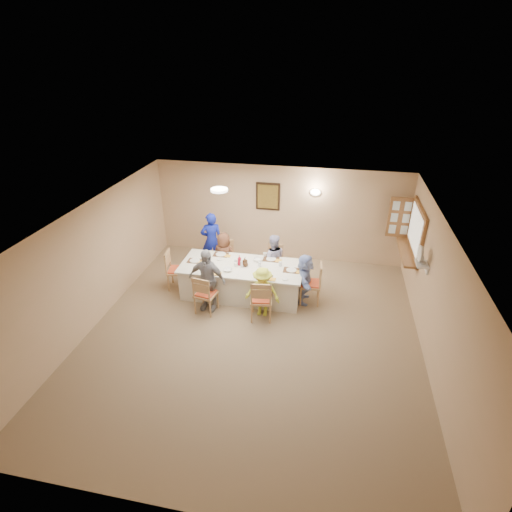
% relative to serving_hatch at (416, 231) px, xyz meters
% --- Properties ---
extents(ground, '(7.00, 7.00, 0.00)m').
position_rel_serving_hatch_xyz_m(ground, '(-3.21, -2.40, -1.50)').
color(ground, '#8F765E').
extents(room_walls, '(7.00, 7.00, 7.00)m').
position_rel_serving_hatch_xyz_m(room_walls, '(-3.21, -2.40, 0.01)').
color(room_walls, tan).
rests_on(room_walls, ground).
extents(wall_picture, '(0.62, 0.05, 0.72)m').
position_rel_serving_hatch_xyz_m(wall_picture, '(-3.51, 1.06, 0.20)').
color(wall_picture, black).
rests_on(wall_picture, room_walls).
extents(wall_sconce, '(0.26, 0.09, 0.18)m').
position_rel_serving_hatch_xyz_m(wall_sconce, '(-2.31, 1.04, 0.40)').
color(wall_sconce, white).
rests_on(wall_sconce, room_walls).
extents(ceiling_light, '(0.36, 0.36, 0.05)m').
position_rel_serving_hatch_xyz_m(ceiling_light, '(-4.21, -0.90, 0.97)').
color(ceiling_light, white).
rests_on(ceiling_light, room_walls).
extents(serving_hatch, '(0.06, 1.50, 1.15)m').
position_rel_serving_hatch_xyz_m(serving_hatch, '(0.00, 0.00, 0.00)').
color(serving_hatch, '#8E5E33').
rests_on(serving_hatch, room_walls).
extents(hatch_sill, '(0.30, 1.50, 0.05)m').
position_rel_serving_hatch_xyz_m(hatch_sill, '(-0.12, 0.00, -0.53)').
color(hatch_sill, '#8E5E33').
rests_on(hatch_sill, room_walls).
extents(shutter_door, '(0.55, 0.04, 1.00)m').
position_rel_serving_hatch_xyz_m(shutter_door, '(-0.26, 0.76, 0.00)').
color(shutter_door, '#8E5E33').
rests_on(shutter_door, room_walls).
extents(fan_shelf, '(0.22, 0.36, 0.03)m').
position_rel_serving_hatch_xyz_m(fan_shelf, '(-0.08, -1.35, -0.10)').
color(fan_shelf, white).
rests_on(fan_shelf, room_walls).
extents(desk_fan, '(0.30, 0.30, 0.28)m').
position_rel_serving_hatch_xyz_m(desk_fan, '(-0.11, -1.35, 0.05)').
color(desk_fan, '#A5A5A8').
rests_on(desk_fan, fan_shelf).
extents(dining_table, '(2.75, 1.16, 0.76)m').
position_rel_serving_hatch_xyz_m(dining_table, '(-3.74, -0.97, -1.12)').
color(dining_table, silver).
rests_on(dining_table, ground).
extents(chair_back_left, '(0.48, 0.48, 0.89)m').
position_rel_serving_hatch_xyz_m(chair_back_left, '(-4.34, -0.17, -1.05)').
color(chair_back_left, tan).
rests_on(chair_back_left, ground).
extents(chair_back_right, '(0.46, 0.46, 0.89)m').
position_rel_serving_hatch_xyz_m(chair_back_right, '(-3.14, -0.17, -1.06)').
color(chair_back_right, tan).
rests_on(chair_back_right, ground).
extents(chair_front_left, '(0.51, 0.51, 0.92)m').
position_rel_serving_hatch_xyz_m(chair_front_left, '(-4.34, -1.77, -1.04)').
color(chair_front_left, tan).
rests_on(chair_front_left, ground).
extents(chair_front_right, '(0.52, 0.52, 0.96)m').
position_rel_serving_hatch_xyz_m(chair_front_right, '(-3.14, -1.77, -1.02)').
color(chair_front_right, tan).
rests_on(chair_front_right, ground).
extents(chair_left_end, '(0.52, 0.52, 0.96)m').
position_rel_serving_hatch_xyz_m(chair_left_end, '(-5.29, -0.97, -1.02)').
color(chair_left_end, tan).
rests_on(chair_left_end, ground).
extents(chair_right_end, '(0.49, 0.49, 0.97)m').
position_rel_serving_hatch_xyz_m(chair_right_end, '(-2.19, -0.97, -1.01)').
color(chair_right_end, tan).
rests_on(chair_right_end, ground).
extents(diner_back_left, '(0.71, 0.58, 1.19)m').
position_rel_serving_hatch_xyz_m(diner_back_left, '(-4.34, -0.29, -0.91)').
color(diner_back_left, '#542F1F').
rests_on(diner_back_left, ground).
extents(diner_back_right, '(0.77, 0.69, 1.25)m').
position_rel_serving_hatch_xyz_m(diner_back_right, '(-3.14, -0.29, -0.87)').
color(diner_back_right, '#A09DC8').
rests_on(diner_back_right, ground).
extents(diner_front_left, '(0.93, 0.57, 1.44)m').
position_rel_serving_hatch_xyz_m(diner_front_left, '(-4.34, -1.65, -0.78)').
color(diner_front_left, gray).
rests_on(diner_front_left, ground).
extents(diner_front_right, '(0.75, 0.45, 1.13)m').
position_rel_serving_hatch_xyz_m(diner_front_right, '(-3.14, -1.65, -0.94)').
color(diner_front_right, '#D0DD3C').
rests_on(diner_front_right, ground).
extents(diner_right_end, '(1.09, 0.37, 1.17)m').
position_rel_serving_hatch_xyz_m(diner_right_end, '(-2.32, -0.97, -0.92)').
color(diner_right_end, '#8EA3E3').
rests_on(diner_right_end, ground).
extents(caregiver, '(0.79, 0.73, 1.49)m').
position_rel_serving_hatch_xyz_m(caregiver, '(-4.79, 0.18, -0.76)').
color(caregiver, '#1320A5').
rests_on(caregiver, ground).
extents(placemat_fl, '(0.36, 0.27, 0.01)m').
position_rel_serving_hatch_xyz_m(placemat_fl, '(-4.34, -1.39, -0.74)').
color(placemat_fl, '#472B19').
rests_on(placemat_fl, dining_table).
extents(plate_fl, '(0.25, 0.25, 0.02)m').
position_rel_serving_hatch_xyz_m(plate_fl, '(-4.34, -1.39, -0.73)').
color(plate_fl, white).
rests_on(plate_fl, dining_table).
extents(napkin_fl, '(0.15, 0.15, 0.01)m').
position_rel_serving_hatch_xyz_m(napkin_fl, '(-4.16, -1.44, -0.73)').
color(napkin_fl, gold).
rests_on(napkin_fl, dining_table).
extents(placemat_fr, '(0.32, 0.24, 0.01)m').
position_rel_serving_hatch_xyz_m(placemat_fr, '(-3.14, -1.39, -0.74)').
color(placemat_fr, '#472B19').
rests_on(placemat_fr, dining_table).
extents(plate_fr, '(0.23, 0.23, 0.01)m').
position_rel_serving_hatch_xyz_m(plate_fr, '(-3.14, -1.39, -0.73)').
color(plate_fr, white).
rests_on(plate_fr, dining_table).
extents(napkin_fr, '(0.13, 0.13, 0.01)m').
position_rel_serving_hatch_xyz_m(napkin_fr, '(-2.96, -1.44, -0.73)').
color(napkin_fr, gold).
rests_on(napkin_fr, dining_table).
extents(placemat_bl, '(0.35, 0.26, 0.01)m').
position_rel_serving_hatch_xyz_m(placemat_bl, '(-4.34, -0.55, -0.74)').
color(placemat_bl, '#472B19').
rests_on(placemat_bl, dining_table).
extents(plate_bl, '(0.24, 0.24, 0.01)m').
position_rel_serving_hatch_xyz_m(plate_bl, '(-4.34, -0.55, -0.73)').
color(plate_bl, white).
rests_on(plate_bl, dining_table).
extents(napkin_bl, '(0.13, 0.13, 0.01)m').
position_rel_serving_hatch_xyz_m(napkin_bl, '(-4.16, -0.60, -0.73)').
color(napkin_bl, gold).
rests_on(napkin_bl, dining_table).
extents(placemat_br, '(0.37, 0.27, 0.01)m').
position_rel_serving_hatch_xyz_m(placemat_br, '(-3.14, -0.55, -0.74)').
color(placemat_br, '#472B19').
rests_on(placemat_br, dining_table).
extents(plate_br, '(0.22, 0.22, 0.01)m').
position_rel_serving_hatch_xyz_m(plate_br, '(-3.14, -0.55, -0.73)').
color(plate_br, white).
rests_on(plate_br, dining_table).
extents(napkin_br, '(0.14, 0.14, 0.01)m').
position_rel_serving_hatch_xyz_m(napkin_br, '(-2.96, -0.60, -0.73)').
color(napkin_br, gold).
rests_on(napkin_br, dining_table).
extents(placemat_le, '(0.33, 0.25, 0.01)m').
position_rel_serving_hatch_xyz_m(placemat_le, '(-4.84, -0.97, -0.74)').
color(placemat_le, '#472B19').
rests_on(placemat_le, dining_table).
extents(plate_le, '(0.23, 0.23, 0.01)m').
position_rel_serving_hatch_xyz_m(plate_le, '(-4.84, -0.97, -0.73)').
color(plate_le, white).
rests_on(plate_le, dining_table).
extents(napkin_le, '(0.14, 0.14, 0.01)m').
position_rel_serving_hatch_xyz_m(napkin_le, '(-4.66, -1.02, -0.73)').
color(napkin_le, gold).
rests_on(napkin_le, dining_table).
extents(placemat_re, '(0.35, 0.26, 0.01)m').
position_rel_serving_hatch_xyz_m(placemat_re, '(-2.62, -0.97, -0.74)').
color(placemat_re, '#472B19').
rests_on(placemat_re, dining_table).
extents(plate_re, '(0.22, 0.22, 0.01)m').
position_rel_serving_hatch_xyz_m(plate_re, '(-2.62, -0.97, -0.73)').
color(plate_re, white).
rests_on(plate_re, dining_table).
extents(napkin_re, '(0.13, 0.13, 0.01)m').
position_rel_serving_hatch_xyz_m(napkin_re, '(-2.44, -1.02, -0.73)').
color(napkin_re, gold).
rests_on(napkin_re, dining_table).
extents(teacup_a, '(0.14, 0.14, 0.10)m').
position_rel_serving_hatch_xyz_m(teacup_a, '(-4.55, -1.28, -0.69)').
color(teacup_a, white).
rests_on(teacup_a, dining_table).
extents(teacup_b, '(0.13, 0.13, 0.09)m').
position_rel_serving_hatch_xyz_m(teacup_b, '(-3.31, -0.43, -0.70)').
color(teacup_b, white).
rests_on(teacup_b, dining_table).
extents(bowl_a, '(0.26, 0.26, 0.05)m').
position_rel_serving_hatch_xyz_m(bowl_a, '(-3.99, -1.26, -0.72)').
color(bowl_a, white).
rests_on(bowl_a, dining_table).
extents(bowl_b, '(0.26, 0.26, 0.06)m').
position_rel_serving_hatch_xyz_m(bowl_b, '(-3.43, -0.69, -0.71)').
color(bowl_b, white).
rests_on(bowl_b, dining_table).
extents(condiment_ketchup, '(0.10, 0.10, 0.24)m').
position_rel_serving_hatch_xyz_m(condiment_ketchup, '(-3.80, -0.96, -0.62)').
color(condiment_ketchup, '#AA0E24').
rests_on(condiment_ketchup, dining_table).
extents(condiment_brown, '(0.14, 0.14, 0.19)m').
position_rel_serving_hatch_xyz_m(condiment_brown, '(-3.68, -0.94, -0.65)').
color(condiment_brown, '#3D2310').
rests_on(condiment_brown, dining_table).
extents(condiment_malt, '(0.17, 0.17, 0.15)m').
position_rel_serving_hatch_xyz_m(condiment_malt, '(-3.65, -0.99, -0.67)').
color(condiment_malt, '#3D2310').
rests_on(condiment_malt, dining_table).
extents(drinking_glass, '(0.07, 0.07, 0.10)m').
position_rel_serving_hatch_xyz_m(drinking_glass, '(-3.89, -0.92, -0.68)').
color(drinking_glass, silver).
rests_on(drinking_glass, dining_table).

